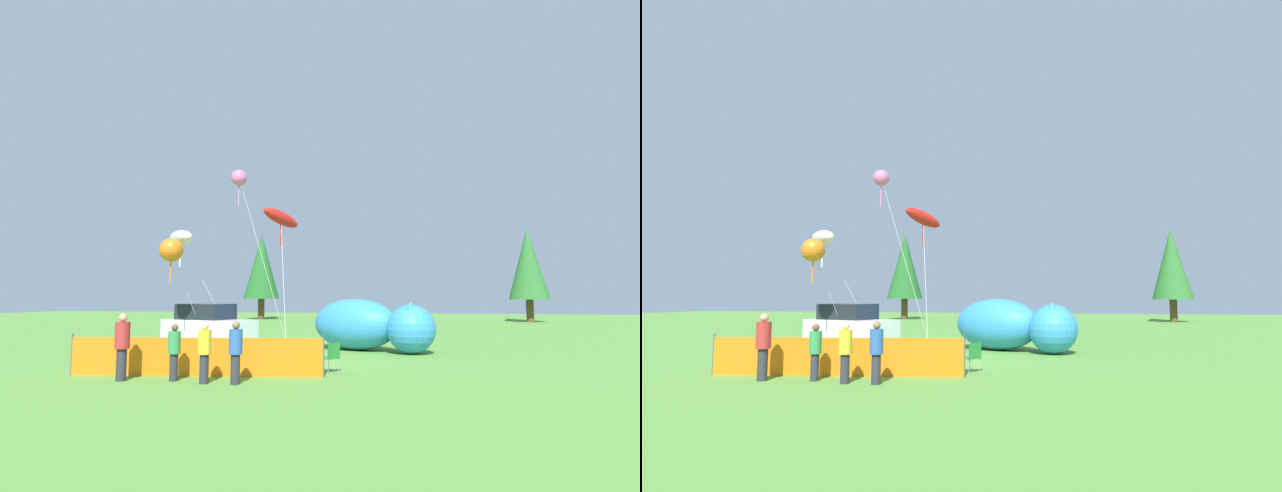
% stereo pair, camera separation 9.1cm
% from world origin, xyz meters
% --- Properties ---
extents(ground_plane, '(120.00, 120.00, 0.00)m').
position_xyz_m(ground_plane, '(0.00, 0.00, 0.00)').
color(ground_plane, '#548C38').
extents(parked_car, '(4.26, 2.62, 2.06)m').
position_xyz_m(parked_car, '(-4.08, 2.56, 1.02)').
color(parked_car, white).
rests_on(parked_car, ground).
extents(folding_chair, '(0.74, 0.74, 0.92)m').
position_xyz_m(folding_chair, '(2.18, -1.84, 0.53)').
color(folding_chair, '#267F33').
rests_on(folding_chair, ground).
extents(inflatable_cat, '(5.93, 4.03, 2.27)m').
position_xyz_m(inflatable_cat, '(2.51, 4.78, 1.05)').
color(inflatable_cat, '#338CD8').
rests_on(inflatable_cat, ground).
extents(safety_fence, '(7.52, 1.39, 1.25)m').
position_xyz_m(safety_fence, '(-1.57, -3.49, 0.57)').
color(safety_fence, orange).
rests_on(safety_fence, ground).
extents(spectator_in_yellow_shirt, '(0.41, 0.41, 1.87)m').
position_xyz_m(spectator_in_yellow_shirt, '(-3.24, -4.70, 1.02)').
color(spectator_in_yellow_shirt, '#2D2D38').
rests_on(spectator_in_yellow_shirt, ground).
extents(spectator_in_blue_shirt, '(0.34, 0.34, 1.58)m').
position_xyz_m(spectator_in_blue_shirt, '(-1.79, -4.38, 0.86)').
color(spectator_in_blue_shirt, '#2D2D38').
rests_on(spectator_in_blue_shirt, ground).
extents(spectator_in_black_shirt, '(0.37, 0.37, 1.68)m').
position_xyz_m(spectator_in_black_shirt, '(0.10, -4.51, 0.92)').
color(spectator_in_black_shirt, '#2D2D38').
rests_on(spectator_in_black_shirt, ground).
extents(spectator_in_red_shirt, '(0.36, 0.36, 1.65)m').
position_xyz_m(spectator_in_red_shirt, '(-0.76, -4.60, 0.90)').
color(spectator_in_red_shirt, '#2D2D38').
rests_on(spectator_in_red_shirt, ground).
extents(kite_white_ghost, '(3.18, 2.91, 5.28)m').
position_xyz_m(kite_white_ghost, '(-4.85, 1.39, 4.80)').
color(kite_white_ghost, silver).
rests_on(kite_white_ghost, ground).
extents(kite_red_lizard, '(1.58, 2.20, 6.57)m').
position_xyz_m(kite_red_lizard, '(-1.41, 4.27, 5.95)').
color(kite_red_lizard, silver).
rests_on(kite_red_lizard, ground).
extents(kite_orange_flower, '(0.94, 3.07, 4.65)m').
position_xyz_m(kite_orange_flower, '(-4.62, 0.26, 4.17)').
color(kite_orange_flower, silver).
rests_on(kite_orange_flower, ground).
extents(kite_pink_octopus, '(2.27, 1.93, 8.04)m').
position_xyz_m(kite_pink_octopus, '(-3.04, 3.20, 7.62)').
color(kite_pink_octopus, silver).
rests_on(kite_pink_octopus, ground).
extents(horizon_tree_east, '(3.82, 3.82, 9.11)m').
position_xyz_m(horizon_tree_east, '(14.36, 34.70, 5.60)').
color(horizon_tree_east, brown).
rests_on(horizon_tree_east, ground).
extents(horizon_tree_west, '(3.93, 3.93, 9.38)m').
position_xyz_m(horizon_tree_west, '(-13.31, 35.09, 5.76)').
color(horizon_tree_west, brown).
rests_on(horizon_tree_west, ground).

